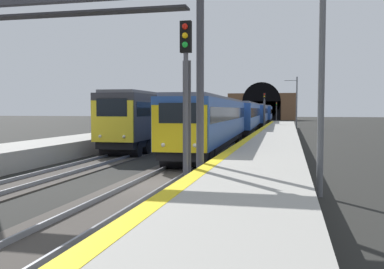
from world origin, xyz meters
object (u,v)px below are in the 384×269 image
Objects in this scene: train_adjacent_platform at (207,114)px; railway_signal_far at (276,109)px; catenary_mast_far at (321,75)px; overhead_signal_gantry at (84,39)px; catenary_mast_near at (296,102)px; railway_signal_near at (186,93)px; train_main_approaching at (252,115)px; railway_signal_mid at (264,109)px.

railway_signal_far reaches higher than train_adjacent_platform.
overhead_signal_gantry is at bearing 88.63° from catenary_mast_far.
train_adjacent_platform is at bearing -6.67° from railway_signal_far.
catenary_mast_near is 1.01× the size of catenary_mast_far.
railway_signal_near reaches higher than train_adjacent_platform.
railway_signal_far is 0.52× the size of overhead_signal_gantry.
railway_signal_far is at bearing 176.52° from train_main_approaching.
catenary_mast_near is (57.49, -4.43, 0.67)m from railway_signal_near.
catenary_mast_near reaches higher than railway_signal_mid.
railway_signal_far is (99.27, -0.00, -0.56)m from railway_signal_near.
railway_signal_near is at bearing 175.59° from catenary_mast_near.
catenary_mast_near is (12.13, -4.43, 1.16)m from railway_signal_mid.
railway_signal_near is (-39.74, -6.96, 1.15)m from train_adjacent_platform.
overhead_signal_gantry is (-97.96, 4.39, 2.72)m from railway_signal_far.
overhead_signal_gantry is at bearing -106.61° from railway_signal_near.
catenary_mast_far is at bearing -91.37° from overhead_signal_gantry.
train_main_approaching is 11.75m from catenary_mast_near.
railway_signal_mid is at bearing 5.73° from catenary_mast_far.
railway_signal_far is at bearing -180.00° from railway_signal_mid.
train_adjacent_platform is 7.34× the size of catenary_mast_far.
train_adjacent_platform is (-8.01, 5.14, 0.21)m from train_main_approaching.
railway_signal_mid is at bearing 0.00° from railway_signal_far.
overhead_signal_gantry is 56.89m from catenary_mast_near.
train_main_approaching is at bearing -2.02° from railway_signal_far.
catenary_mast_near is at bearing -8.93° from overhead_signal_gantry.
railway_signal_near is 57.66m from catenary_mast_near.
overhead_signal_gantry is (1.31, 4.39, 2.16)m from railway_signal_near.
catenary_mast_far reaches higher than railway_signal_far.
overhead_signal_gantry reaches higher than railway_signal_mid.
train_main_approaching is 51.56m from railway_signal_far.
train_adjacent_platform is at bearing 16.43° from catenary_mast_far.
railway_signal_near is 45.36m from railway_signal_mid.
railway_signal_near is at bearing 0.00° from railway_signal_far.
catenary_mast_near reaches higher than train_main_approaching.
overhead_signal_gantry reaches higher than train_main_approaching.
railway_signal_far is (53.91, -0.00, -0.07)m from railway_signal_mid.
railway_signal_mid is (45.36, -0.00, -0.49)m from railway_signal_near.
train_adjacent_platform is 40.33m from catenary_mast_far.
train_main_approaching is at bearing 147.11° from train_adjacent_platform.
overhead_signal_gantry is at bearing 171.07° from catenary_mast_near.
train_main_approaching is 47.11m from catenary_mast_far.
overhead_signal_gantry reaches higher than train_adjacent_platform.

